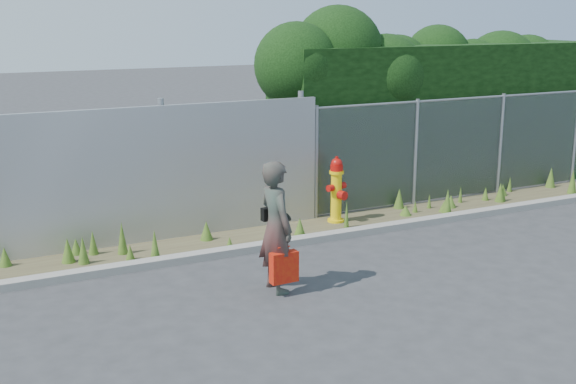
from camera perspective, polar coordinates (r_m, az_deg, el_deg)
The scene contains 10 objects.
ground at distance 10.08m, azimuth 5.11°, elevation -7.07°, with size 80.00×80.00×0.00m, color #323234.
curb at distance 11.54m, azimuth 0.45°, elevation -3.94°, with size 16.00×0.22×0.12m, color gray.
weed_strip at distance 12.12m, azimuth -0.24°, elevation -2.77°, with size 16.00×1.20×0.54m.
corrugated_fence at distance 11.42m, azimuth -17.08°, elevation 0.66°, with size 8.50×0.21×2.30m.
chainlink_fence at distance 14.58m, azimuth 13.37°, elevation 3.40°, with size 6.50×0.07×2.05m.
hedge at distance 15.27m, azimuth 11.16°, elevation 7.59°, with size 7.85×1.94×3.77m.
fire_hydrant at distance 12.66m, azimuth 3.85°, elevation 0.08°, with size 0.40×0.36×1.19m.
woman at distance 9.47m, azimuth -0.94°, elevation -2.77°, with size 0.64×0.42×1.77m, color #0D5647.
red_tote_bag at distance 9.44m, azimuth -0.32°, elevation -5.95°, with size 0.37×0.14×0.49m.
black_shoulder_bag at distance 9.58m, azimuth -1.45°, elevation -1.72°, with size 0.23×0.10×0.17m.
Camera 1 is at (-4.96, -8.00, 3.61)m, focal length 45.00 mm.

